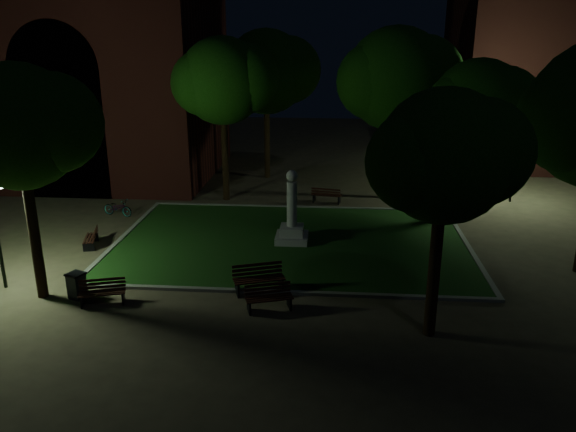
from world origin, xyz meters
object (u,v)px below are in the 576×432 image
(monument, at_px, (292,222))
(bench_near_left, at_px, (269,298))
(bench_west_near, at_px, (102,293))
(trash_bin, at_px, (77,285))
(bench_far_side, at_px, (326,196))
(bench_left_side, at_px, (92,238))
(bicycle, at_px, (118,208))
(bench_near_right, at_px, (259,279))

(monument, height_order, bench_near_left, monument)
(bench_near_left, height_order, bench_west_near, bench_near_left)
(bench_near_left, relative_size, trash_bin, 1.79)
(bench_far_side, bearing_deg, trash_bin, 66.05)
(bench_left_side, distance_m, bench_far_side, 12.40)
(bench_near_left, xyz_separation_m, bench_left_side, (-8.28, 5.15, -0.05))
(monument, distance_m, bench_west_near, 8.72)
(monument, distance_m, bicycle, 9.56)
(bench_left_side, bearing_deg, bicycle, 171.14)
(bench_near_right, bearing_deg, bench_left_side, 134.06)
(trash_bin, distance_m, bicycle, 9.30)
(bench_west_near, distance_m, bicycle, 9.89)
(bench_near_left, height_order, bench_far_side, bench_far_side)
(trash_bin, bearing_deg, bench_left_side, 107.68)
(monument, relative_size, bench_west_near, 1.98)
(bench_west_near, relative_size, trash_bin, 1.75)
(monument, height_order, bench_near_right, monument)
(monument, xyz_separation_m, bench_left_side, (-8.58, -1.12, -0.60))
(monument, relative_size, bench_near_left, 1.93)
(monument, height_order, trash_bin, monument)
(bench_near_right, distance_m, bicycle, 11.49)
(bench_near_right, height_order, bench_west_near, bench_near_right)
(bench_near_right, xyz_separation_m, bench_west_near, (-5.17, -1.37, -0.07))
(bench_left_side, relative_size, bench_far_side, 0.88)
(bench_left_side, height_order, trash_bin, trash_bin)
(bench_near_right, distance_m, bench_west_near, 5.35)
(bench_near_left, distance_m, bench_left_side, 9.76)
(trash_bin, relative_size, bicycle, 0.57)
(monument, xyz_separation_m, bicycle, (-9.02, 3.10, -0.53))
(bench_west_near, xyz_separation_m, bicycle, (-3.04, 9.42, 0.03))
(trash_bin, bearing_deg, bench_west_near, -17.77)
(bench_near_right, xyz_separation_m, trash_bin, (-6.22, -1.04, 0.00))
(bench_left_side, relative_size, bicycle, 0.89)
(trash_bin, bearing_deg, bench_far_side, 55.28)
(bench_near_left, distance_m, bench_near_right, 1.43)
(bench_far_side, bearing_deg, bench_near_right, 89.48)
(bench_left_side, xyz_separation_m, bicycle, (-0.44, 4.22, 0.07))
(monument, bearing_deg, bench_west_near, -133.47)
(bench_near_left, distance_m, bench_west_near, 5.69)
(bench_left_side, bearing_deg, monument, 82.60)
(monument, distance_m, bench_near_right, 5.03)
(bench_west_near, relative_size, bicycle, 0.99)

